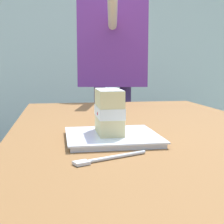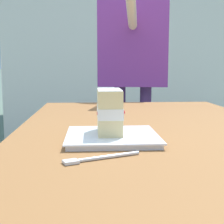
{
  "view_description": "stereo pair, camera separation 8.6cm",
  "coord_description": "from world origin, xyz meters",
  "px_view_note": "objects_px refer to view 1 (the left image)",
  "views": [
    {
      "loc": [
        0.98,
        -0.28,
        0.92
      ],
      "look_at": [
        0.14,
        -0.14,
        0.8
      ],
      "focal_mm": 53.61,
      "sensor_mm": 36.0,
      "label": 1
    },
    {
      "loc": [
        0.99,
        -0.19,
        0.92
      ],
      "look_at": [
        0.14,
        -0.14,
        0.8
      ],
      "focal_mm": 53.61,
      "sensor_mm": 36.0,
      "label": 2
    }
  ],
  "objects_px": {
    "patio_table": "(149,159)",
    "cake_slice": "(109,111)",
    "dessert_fork": "(106,158)",
    "dessert_plate": "(112,137)",
    "diner_person": "(113,46)"
  },
  "relations": [
    {
      "from": "dessert_fork",
      "to": "cake_slice",
      "type": "bearing_deg",
      "value": 169.58
    },
    {
      "from": "cake_slice",
      "to": "dessert_fork",
      "type": "relative_size",
      "value": 0.78
    },
    {
      "from": "patio_table",
      "to": "dessert_plate",
      "type": "xyz_separation_m",
      "value": [
        0.14,
        -0.14,
        0.1
      ]
    },
    {
      "from": "dessert_fork",
      "to": "diner_person",
      "type": "relative_size",
      "value": 0.1
    },
    {
      "from": "patio_table",
      "to": "dessert_plate",
      "type": "relative_size",
      "value": 6.36
    },
    {
      "from": "dessert_plate",
      "to": "cake_slice",
      "type": "relative_size",
      "value": 1.86
    },
    {
      "from": "dessert_plate",
      "to": "dessert_fork",
      "type": "relative_size",
      "value": 1.45
    },
    {
      "from": "dessert_plate",
      "to": "dessert_fork",
      "type": "distance_m",
      "value": 0.19
    },
    {
      "from": "dessert_fork",
      "to": "patio_table",
      "type": "bearing_deg",
      "value": 150.74
    },
    {
      "from": "patio_table",
      "to": "cake_slice",
      "type": "xyz_separation_m",
      "value": [
        0.13,
        -0.14,
        0.17
      ]
    },
    {
      "from": "patio_table",
      "to": "cake_slice",
      "type": "relative_size",
      "value": 11.84
    },
    {
      "from": "dessert_plate",
      "to": "cake_slice",
      "type": "xyz_separation_m",
      "value": [
        -0.01,
        -0.01,
        0.07
      ]
    },
    {
      "from": "dessert_fork",
      "to": "diner_person",
      "type": "height_order",
      "value": "diner_person"
    },
    {
      "from": "dessert_plate",
      "to": "diner_person",
      "type": "distance_m",
      "value": 1.31
    },
    {
      "from": "dessert_fork",
      "to": "dessert_plate",
      "type": "bearing_deg",
      "value": 167.24
    }
  ]
}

